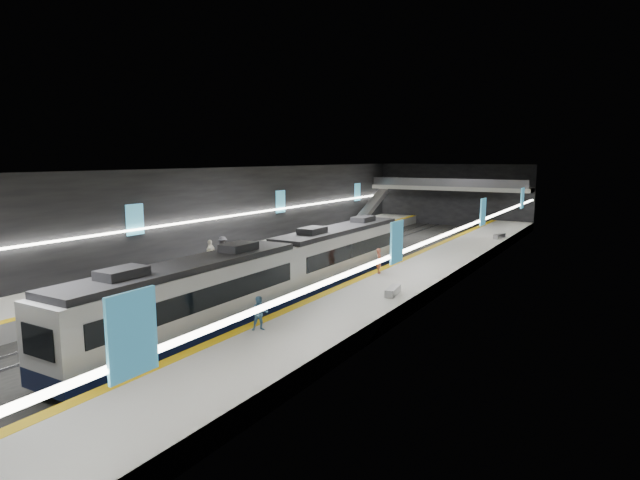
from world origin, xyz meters
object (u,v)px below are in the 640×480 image
Objects in this scene: escalator at (371,206)px; bench_left_far at (327,228)px; bench_right_far at (499,236)px; passenger_right_a at (379,261)px; bench_right_near at (393,291)px; bench_left_near at (110,276)px; train at (280,270)px; passenger_left_b at (223,249)px; passenger_right_b at (260,314)px; passenger_left_a at (211,253)px.

escalator is 9.35m from bench_left_far.
bench_right_far is 20.76m from passenger_right_a.
bench_right_far is at bearing 80.21° from bench_right_near.
bench_left_near is 35.74m from bench_right_far.
passenger_right_a is at bearing 113.59° from bench_right_near.
bench_right_far reaches higher than bench_right_near.
passenger_right_a is (3.22, 7.22, -0.34)m from train.
passenger_right_a reaches higher than bench_left_far.
train reaches higher than passenger_right_a.
bench_left_far is (-11.05, 24.89, -1.00)m from train.
passenger_left_b is (2.61, 8.06, 0.78)m from bench_left_near.
escalator reaches higher than passenger_right_a.
train reaches higher than passenger_right_b.
train is 28.49m from bench_right_far.
escalator is 30.89m from passenger_left_a.
bench_left_far is 0.86× the size of bench_right_far.
bench_left_near is at bearing -91.82° from escalator.
bench_left_far is at bearing -161.15° from bench_right_far.
passenger_right_a is 0.89× the size of passenger_left_a.
bench_left_far is at bearing -96.55° from escalator.
bench_left_near is (-1.18, -37.26, -1.70)m from escalator.
bench_right_far is 0.94× the size of passenger_left_b.
bench_left_near is 17.81m from passenger_right_a.
train is 27.25m from bench_left_far.
passenger_right_b is (14.79, -3.50, 0.60)m from bench_left_near.
escalator reaches higher than passenger_left_a.
bench_left_near is at bearing -163.82° from train.
passenger_left_a is at bearing 85.18° from passenger_right_a.
escalator is at bearing 172.62° from passenger_left_a.
passenger_left_a is at bearing 96.62° from passenger_right_b.
bench_left_far is 0.93× the size of passenger_right_a.
bench_left_far is at bearing 71.25° from passenger_right_b.
bench_left_near is 0.88× the size of bench_right_near.
passenger_right_a is 1.07× the size of passenger_right_b.
train reaches higher than bench_left_far.
bench_right_far is at bearing 137.84° from passenger_left_a.
passenger_left_a is (1.67, -30.83, -0.93)m from escalator.
train is at bearing 131.93° from passenger_right_a.
passenger_right_b is at bearing -27.26° from bench_left_near.
passenger_right_b is (-2.68, -9.10, 0.57)m from bench_right_near.
bench_right_far is (0.48, 25.30, 0.00)m from bench_right_near.
bench_left_near is at bearing 101.97° from passenger_right_a.
passenger_left_b is (-12.18, 11.56, 0.18)m from passenger_right_b.
passenger_right_a is at bearing -63.75° from escalator.
passenger_right_a is (14.27, -17.67, 0.66)m from bench_left_far.
bench_right_near is 15.09m from passenger_left_b.
passenger_left_b is (-15.35, -22.84, 0.76)m from bench_right_far.
passenger_left_b is at bearing 178.12° from passenger_left_a.
passenger_left_b reaches higher than passenger_right_b.
bench_right_near is 5.78m from passenger_right_a.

